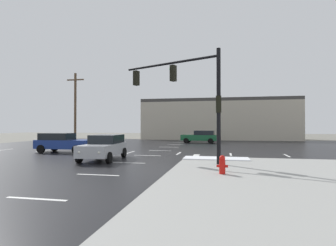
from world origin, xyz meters
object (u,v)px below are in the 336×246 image
traffic_signal_mast (189,88)px  sedan_blue (63,142)px  fire_hydrant (222,165)px  utility_pole_far (75,107)px  sedan_silver (104,147)px  sedan_green (201,136)px

traffic_signal_mast → sedan_blue: size_ratio=1.36×
fire_hydrant → utility_pole_far: 25.55m
sedan_blue → fire_hydrant: bearing=-33.5°
traffic_signal_mast → fire_hydrant: size_ratio=7.84×
fire_hydrant → sedan_silver: bearing=148.8°
sedan_green → utility_pole_far: 15.95m
sedan_green → sedan_blue: 17.73m
sedan_green → sedan_silver: same height
fire_hydrant → sedan_green: sedan_green is taller
sedan_green → utility_pole_far: (-14.80, -4.68, 3.66)m
sedan_silver → utility_pole_far: bearing=-148.1°
traffic_signal_mast → sedan_silver: bearing=14.5°
fire_hydrant → sedan_silver: size_ratio=0.17×
sedan_green → sedan_silver: 18.91m
sedan_green → traffic_signal_mast: bearing=96.0°
fire_hydrant → sedan_green: size_ratio=0.17×
fire_hydrant → sedan_green: 22.99m
fire_hydrant → sedan_silver: (-7.46, 4.51, 0.32)m
sedan_silver → utility_pole_far: size_ratio=0.54×
sedan_blue → utility_pole_far: size_ratio=0.53×
traffic_signal_mast → fire_hydrant: bearing=139.9°
traffic_signal_mast → sedan_blue: bearing=0.4°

